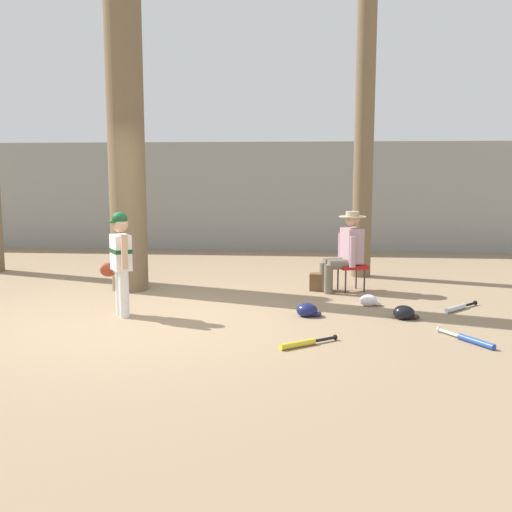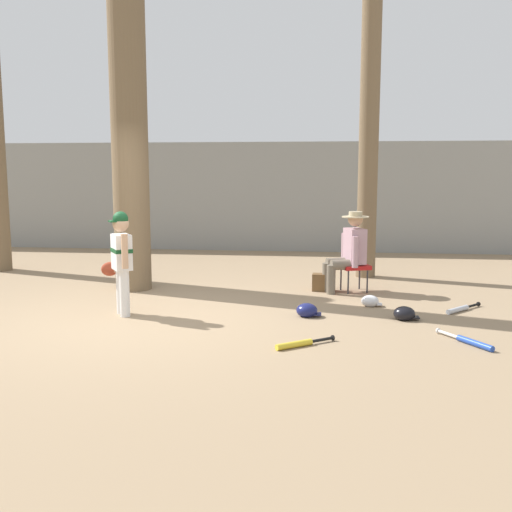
{
  "view_description": "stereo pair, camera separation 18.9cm",
  "coord_description": "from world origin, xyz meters",
  "px_view_note": "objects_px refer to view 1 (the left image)",
  "views": [
    {
      "loc": [
        2.04,
        -6.79,
        1.8
      ],
      "look_at": [
        1.39,
        0.48,
        0.75
      ],
      "focal_mm": 41.75,
      "sensor_mm": 36.0,
      "label": 1
    },
    {
      "loc": [
        2.22,
        -6.77,
        1.8
      ],
      "look_at": [
        1.39,
        0.48,
        0.75
      ],
      "focal_mm": 41.75,
      "sensor_mm": 36.0,
      "label": 2
    }
  ],
  "objects_px": {
    "batting_helmet_white": "(369,301)",
    "batting_helmet_navy": "(307,310)",
    "bat_aluminum_silver": "(458,308)",
    "tree_behind_spectator": "(364,142)",
    "folding_stool": "(351,267)",
    "tree_near_player": "(125,118)",
    "bat_blue_youth": "(472,340)",
    "young_ballplayer": "(120,257)",
    "handbag_beside_stool": "(321,282)",
    "bat_yellow_trainer": "(302,343)",
    "seated_spectator": "(346,249)",
    "batting_helmet_black": "(404,313)"
  },
  "relations": [
    {
      "from": "batting_helmet_white",
      "to": "batting_helmet_navy",
      "type": "height_order",
      "value": "batting_helmet_navy"
    },
    {
      "from": "bat_aluminum_silver",
      "to": "batting_helmet_white",
      "type": "bearing_deg",
      "value": 171.19
    },
    {
      "from": "tree_behind_spectator",
      "to": "folding_stool",
      "type": "distance_m",
      "value": 2.33
    },
    {
      "from": "tree_near_player",
      "to": "bat_blue_youth",
      "type": "height_order",
      "value": "tree_near_player"
    },
    {
      "from": "tree_near_player",
      "to": "young_ballplayer",
      "type": "height_order",
      "value": "tree_near_player"
    },
    {
      "from": "tree_near_player",
      "to": "handbag_beside_stool",
      "type": "distance_m",
      "value": 3.79
    },
    {
      "from": "handbag_beside_stool",
      "to": "tree_behind_spectator",
      "type": "bearing_deg",
      "value": 61.7
    },
    {
      "from": "tree_behind_spectator",
      "to": "bat_yellow_trainer",
      "type": "relative_size",
      "value": 8.14
    },
    {
      "from": "tree_near_player",
      "to": "seated_spectator",
      "type": "bearing_deg",
      "value": 2.62
    },
    {
      "from": "handbag_beside_stool",
      "to": "batting_helmet_navy",
      "type": "xyz_separation_m",
      "value": [
        -0.2,
        -1.63,
        -0.05
      ]
    },
    {
      "from": "batting_helmet_black",
      "to": "bat_blue_youth",
      "type": "bearing_deg",
      "value": -61.09
    },
    {
      "from": "young_ballplayer",
      "to": "bat_yellow_trainer",
      "type": "height_order",
      "value": "young_ballplayer"
    },
    {
      "from": "batting_helmet_white",
      "to": "batting_helmet_black",
      "type": "xyz_separation_m",
      "value": [
        0.36,
        -0.7,
        0.01
      ]
    },
    {
      "from": "tree_behind_spectator",
      "to": "batting_helmet_navy",
      "type": "height_order",
      "value": "tree_behind_spectator"
    },
    {
      "from": "young_ballplayer",
      "to": "bat_blue_youth",
      "type": "bearing_deg",
      "value": -11.84
    },
    {
      "from": "tree_behind_spectator",
      "to": "seated_spectator",
      "type": "distance_m",
      "value": 2.14
    },
    {
      "from": "young_ballplayer",
      "to": "batting_helmet_navy",
      "type": "bearing_deg",
      "value": 4.34
    },
    {
      "from": "tree_behind_spectator",
      "to": "young_ballplayer",
      "type": "bearing_deg",
      "value": -135.92
    },
    {
      "from": "handbag_beside_stool",
      "to": "bat_blue_youth",
      "type": "distance_m",
      "value": 3.07
    },
    {
      "from": "young_ballplayer",
      "to": "batting_helmet_navy",
      "type": "height_order",
      "value": "young_ballplayer"
    },
    {
      "from": "tree_behind_spectator",
      "to": "tree_near_player",
      "type": "bearing_deg",
      "value": -157.59
    },
    {
      "from": "batting_helmet_white",
      "to": "seated_spectator",
      "type": "bearing_deg",
      "value": 105.78
    },
    {
      "from": "batting_helmet_black",
      "to": "bat_yellow_trainer",
      "type": "bearing_deg",
      "value": -134.03
    },
    {
      "from": "seated_spectator",
      "to": "bat_aluminum_silver",
      "type": "xyz_separation_m",
      "value": [
        1.4,
        -1.11,
        -0.61
      ]
    },
    {
      "from": "folding_stool",
      "to": "tree_behind_spectator",
      "type": "bearing_deg",
      "value": 78.9
    },
    {
      "from": "bat_blue_youth",
      "to": "bat_aluminum_silver",
      "type": "height_order",
      "value": "same"
    },
    {
      "from": "young_ballplayer",
      "to": "batting_helmet_white",
      "type": "xyz_separation_m",
      "value": [
        3.14,
        0.84,
        -0.68
      ]
    },
    {
      "from": "young_ballplayer",
      "to": "batting_helmet_white",
      "type": "bearing_deg",
      "value": 15.04
    },
    {
      "from": "tree_behind_spectator",
      "to": "bat_aluminum_silver",
      "type": "xyz_separation_m",
      "value": [
        1.05,
        -2.45,
        -2.24
      ]
    },
    {
      "from": "folding_stool",
      "to": "bat_blue_youth",
      "type": "relative_size",
      "value": 0.74
    },
    {
      "from": "tree_behind_spectator",
      "to": "handbag_beside_stool",
      "type": "distance_m",
      "value": 2.61
    },
    {
      "from": "tree_near_player",
      "to": "bat_yellow_trainer",
      "type": "height_order",
      "value": "tree_near_player"
    },
    {
      "from": "bat_blue_youth",
      "to": "bat_aluminum_silver",
      "type": "bearing_deg",
      "value": 81.63
    },
    {
      "from": "bat_aluminum_silver",
      "to": "batting_helmet_white",
      "type": "distance_m",
      "value": 1.14
    },
    {
      "from": "young_ballplayer",
      "to": "batting_helmet_white",
      "type": "relative_size",
      "value": 4.71
    },
    {
      "from": "handbag_beside_stool",
      "to": "bat_aluminum_silver",
      "type": "height_order",
      "value": "handbag_beside_stool"
    },
    {
      "from": "bat_yellow_trainer",
      "to": "bat_aluminum_silver",
      "type": "height_order",
      "value": "same"
    },
    {
      "from": "handbag_beside_stool",
      "to": "batting_helmet_navy",
      "type": "relative_size",
      "value": 1.09
    },
    {
      "from": "tree_near_player",
      "to": "batting_helmet_navy",
      "type": "relative_size",
      "value": 18.58
    },
    {
      "from": "folding_stool",
      "to": "bat_aluminum_silver",
      "type": "xyz_separation_m",
      "value": [
        1.3,
        -1.15,
        -0.33
      ]
    },
    {
      "from": "young_ballplayer",
      "to": "handbag_beside_stool",
      "type": "xyz_separation_m",
      "value": [
        2.51,
        1.81,
        -0.61
      ]
    },
    {
      "from": "seated_spectator",
      "to": "batting_helmet_navy",
      "type": "distance_m",
      "value": 1.79
    },
    {
      "from": "tree_near_player",
      "to": "bat_aluminum_silver",
      "type": "bearing_deg",
      "value": -11.72
    },
    {
      "from": "handbag_beside_stool",
      "to": "batting_helmet_black",
      "type": "distance_m",
      "value": 1.93
    },
    {
      "from": "tree_near_player",
      "to": "bat_aluminum_silver",
      "type": "distance_m",
      "value": 5.38
    },
    {
      "from": "tree_near_player",
      "to": "tree_behind_spectator",
      "type": "height_order",
      "value": "tree_near_player"
    },
    {
      "from": "tree_behind_spectator",
      "to": "seated_spectator",
      "type": "height_order",
      "value": "tree_behind_spectator"
    },
    {
      "from": "seated_spectator",
      "to": "batting_helmet_black",
      "type": "height_order",
      "value": "seated_spectator"
    },
    {
      "from": "tree_near_player",
      "to": "bat_yellow_trainer",
      "type": "xyz_separation_m",
      "value": [
        2.65,
        -2.76,
        -2.53
      ]
    },
    {
      "from": "folding_stool",
      "to": "bat_aluminum_silver",
      "type": "bearing_deg",
      "value": -41.36
    }
  ]
}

